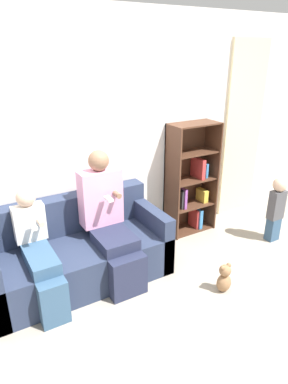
% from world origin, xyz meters
% --- Properties ---
extents(ground_plane, '(14.00, 14.00, 0.00)m').
position_xyz_m(ground_plane, '(0.00, 0.00, 0.00)').
color(ground_plane, '#9E9384').
extents(back_wall, '(10.00, 0.06, 2.55)m').
position_xyz_m(back_wall, '(0.00, 0.93, 1.27)').
color(back_wall, silver).
rests_on(back_wall, ground_plane).
extents(curtain_panel, '(0.62, 0.04, 2.27)m').
position_xyz_m(curtain_panel, '(2.14, 0.88, 1.14)').
color(curtain_panel, beige).
rests_on(curtain_panel, ground_plane).
extents(couch, '(1.72, 0.80, 0.79)m').
position_xyz_m(couch, '(-0.36, 0.50, 0.28)').
color(couch, '#28334C').
rests_on(couch, ground_plane).
extents(adult_seated, '(0.41, 0.72, 1.27)m').
position_xyz_m(adult_seated, '(-0.06, 0.39, 0.65)').
color(adult_seated, '#232842').
rests_on(adult_seated, ground_plane).
extents(child_seated, '(0.28, 0.74, 1.02)m').
position_xyz_m(child_seated, '(-0.76, 0.34, 0.51)').
color(child_seated, '#335170').
rests_on(child_seated, ground_plane).
extents(toddler_standing, '(0.18, 0.16, 0.79)m').
position_xyz_m(toddler_standing, '(1.92, 0.02, 0.44)').
color(toddler_standing, '#335170').
rests_on(toddler_standing, ground_plane).
extents(bookshelf, '(0.60, 0.31, 1.36)m').
position_xyz_m(bookshelf, '(1.22, 0.77, 0.63)').
color(bookshelf, '#4C2D1E').
rests_on(bookshelf, ground_plane).
extents(teddy_bear, '(0.15, 0.12, 0.30)m').
position_xyz_m(teddy_bear, '(0.75, -0.41, 0.14)').
color(teddy_bear, '#936B47').
rests_on(teddy_bear, ground_plane).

